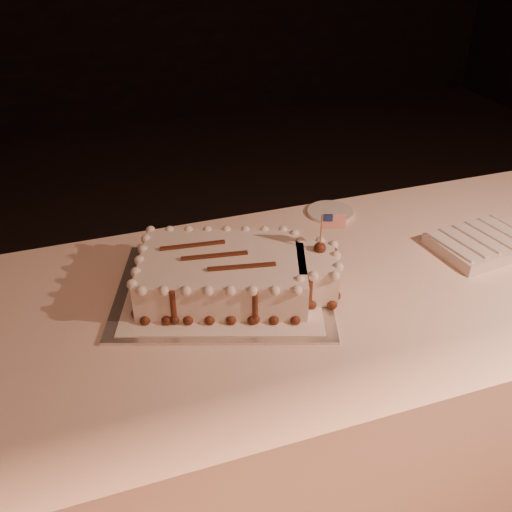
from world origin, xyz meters
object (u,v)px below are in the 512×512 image
object	(u,v)px
banquet_table	(317,397)
napkin_stack	(482,243)
sheet_cake	(235,273)
side_plate	(330,212)
cake_board	(224,291)

from	to	relation	value
banquet_table	napkin_stack	bearing A→B (deg)	2.62
sheet_cake	napkin_stack	bearing A→B (deg)	-2.27
sheet_cake	side_plate	size ratio (longest dim) A/B	3.69
cake_board	napkin_stack	world-z (taller)	napkin_stack
sheet_cake	side_plate	xyz separation A→B (m)	(0.37, 0.28, -0.05)
napkin_stack	cake_board	bearing A→B (deg)	177.13
banquet_table	cake_board	size ratio (longest dim) A/B	4.82
napkin_stack	side_plate	distance (m)	0.42
sheet_cake	napkin_stack	size ratio (longest dim) A/B	1.86
banquet_table	cake_board	bearing A→B (deg)	166.88
sheet_cake	napkin_stack	distance (m)	0.67
side_plate	cake_board	bearing A→B (deg)	-146.21
napkin_stack	sheet_cake	bearing A→B (deg)	177.73
side_plate	banquet_table	bearing A→B (deg)	-116.62
cake_board	side_plate	distance (m)	0.48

